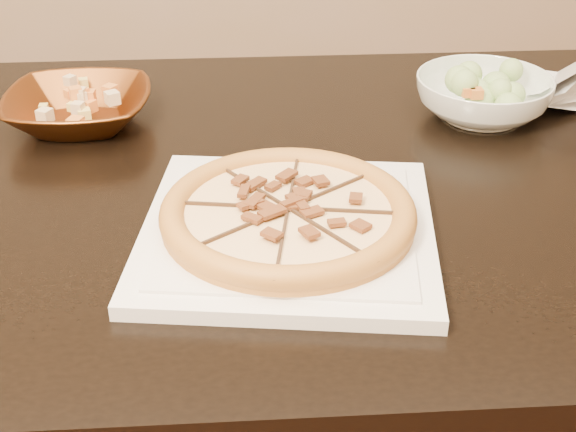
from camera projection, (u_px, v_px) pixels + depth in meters
name	position (u px, v px, depth m)	size (l,w,h in m)	color
dining_table	(217.00, 237.00, 1.13)	(1.43, 0.94, 0.75)	black
plate	(288.00, 230.00, 0.93)	(0.39, 0.39, 0.02)	silver
pizza	(288.00, 213.00, 0.92)	(0.30, 0.30, 0.03)	#B46522
bronze_bowl	(79.00, 109.00, 1.20)	(0.22, 0.22, 0.05)	brown
mixed_dish	(74.00, 83.00, 1.18)	(0.10, 0.11, 0.03)	tan
salad_bowl	(483.00, 97.00, 1.22)	(0.21, 0.21, 0.06)	white
salad	(487.00, 66.00, 1.19)	(0.11, 0.10, 0.04)	#A5BF73
cling_film	(552.00, 90.00, 1.26)	(0.15, 0.13, 0.05)	white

